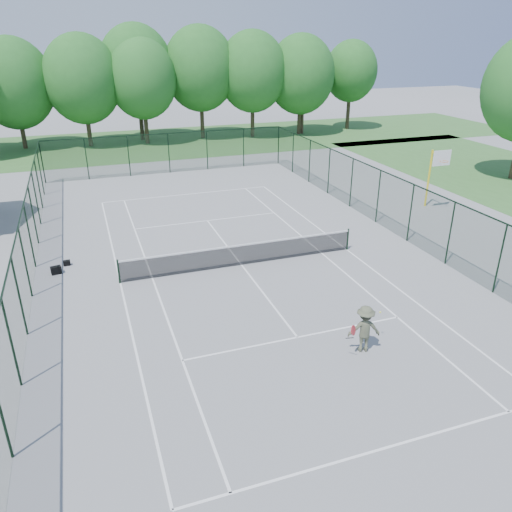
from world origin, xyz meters
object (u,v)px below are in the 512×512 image
object	(u,v)px
sports_bag_a	(56,270)
tennis_player	(364,329)
tennis_net	(242,254)
basketball_goal	(436,167)

from	to	relation	value
sports_bag_a	tennis_player	xyz separation A→B (m)	(9.84, -9.72, 0.66)
sports_bag_a	tennis_player	bearing A→B (deg)	-55.82
tennis_player	tennis_net	bearing A→B (deg)	102.70
tennis_net	sports_bag_a	world-z (taller)	tennis_net
tennis_player	sports_bag_a	bearing A→B (deg)	135.36
tennis_net	sports_bag_a	xyz separation A→B (m)	(-8.08, 1.89, -0.40)
tennis_net	sports_bag_a	distance (m)	8.30
basketball_goal	tennis_net	bearing A→B (deg)	-163.41
tennis_net	basketball_goal	xyz separation A→B (m)	(13.47, 4.01, 1.99)
sports_bag_a	tennis_player	distance (m)	13.85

